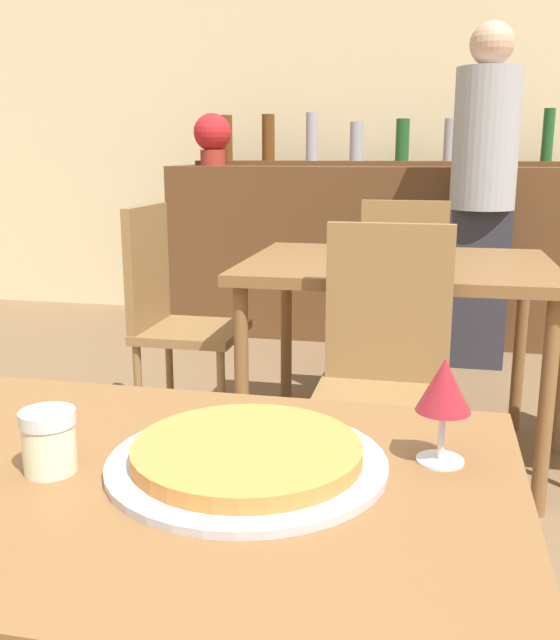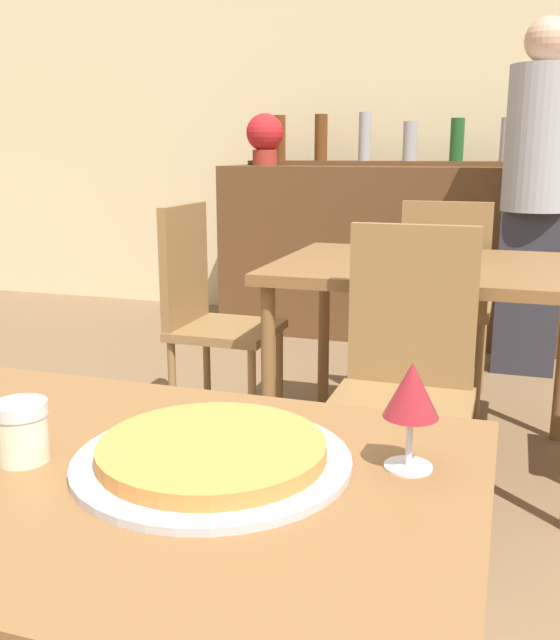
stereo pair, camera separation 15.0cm
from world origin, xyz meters
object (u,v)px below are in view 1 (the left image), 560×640
chair_far_side_front (384,365)px  cheese_shaker (49,441)px  potted_plant (212,136)px  chair_far_side_left (172,309)px  wine_glass (444,388)px  chair_far_side_back (403,290)px  person_standing (483,186)px  pizza_tray (247,456)px

chair_far_side_front → cheese_shaker: 1.28m
cheese_shaker → potted_plant: (-0.90, 3.66, 0.49)m
chair_far_side_left → wine_glass: bearing=-147.6°
chair_far_side_back → chair_far_side_front: bearing=90.0°
potted_plant → chair_far_side_front: bearing=-62.3°
person_standing → chair_far_side_back: bearing=-117.1°
chair_far_side_back → person_standing: size_ratio=0.53×
person_standing → wine_glass: size_ratio=11.41×
cheese_shaker → wine_glass: size_ratio=0.58×
wine_glass → potted_plant: potted_plant is taller
potted_plant → pizza_tray: bearing=-72.0°
person_standing → wine_glass: bearing=-94.2°
chair_far_side_left → person_standing: person_standing is taller
chair_far_side_left → wine_glass: (1.05, -1.65, 0.29)m
chair_far_side_front → potted_plant: size_ratio=2.93×
person_standing → pizza_tray: bearing=-99.1°
cheese_shaker → wine_glass: 0.57m
chair_far_side_back → cheese_shaker: bearing=80.7°
chair_far_side_back → potted_plant: 1.93m
chair_far_side_left → potted_plant: potted_plant is taller
cheese_shaker → potted_plant: 3.80m
pizza_tray → cheese_shaker: bearing=-164.8°
chair_far_side_left → wine_glass: 1.98m
pizza_tray → chair_far_side_left: bearing=114.1°
chair_far_side_front → cheese_shaker: (-0.39, -1.20, 0.22)m
chair_far_side_back → person_standing: person_standing is taller
chair_far_side_left → wine_glass: size_ratio=6.05×
chair_far_side_back → person_standing: bearing=-117.1°
person_standing → chair_far_side_left: bearing=-133.6°
chair_far_side_back → wine_glass: bearing=93.8°
pizza_tray → person_standing: (0.49, 3.06, 0.25)m
person_standing → potted_plant: 1.76m
chair_far_side_left → person_standing: bearing=-43.6°
cheese_shaker → potted_plant: bearing=103.8°
chair_far_side_front → chair_far_side_left: size_ratio=1.00×
wine_glass → person_standing: bearing=85.8°
chair_far_side_back → chair_far_side_left: (-0.90, -0.61, 0.00)m
pizza_tray → chair_far_side_back: bearing=87.0°
cheese_shaker → person_standing: (0.76, 3.13, 0.22)m
chair_far_side_left → pizza_tray: size_ratio=2.36×
chair_far_side_left → person_standing: size_ratio=0.53×
wine_glass → potted_plant: 3.82m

